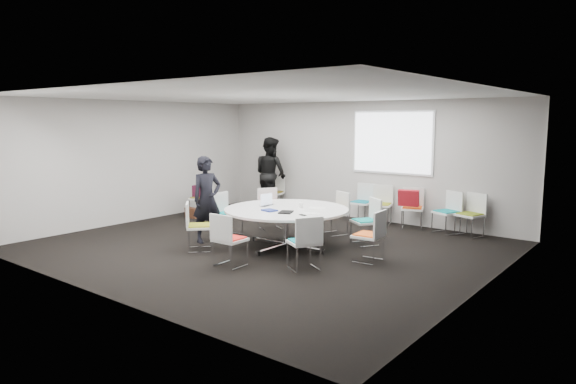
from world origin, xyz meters
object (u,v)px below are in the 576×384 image
Objects in this scene: chair_ring_a at (369,246)px; chair_person_back at (274,199)px; chair_ring_h at (304,253)px; chair_back_a at (362,210)px; chair_ring_g at (230,250)px; chair_back_c at (412,216)px; maroon_bag at (200,191)px; person_main at (207,199)px; chair_ring_c at (335,221)px; chair_back_e at (470,223)px; chair_ring_e at (228,222)px; chair_spare_left at (201,205)px; brown_bag at (192,213)px; conference_table at (286,218)px; chair_back_b at (381,212)px; laptop at (269,205)px; chair_ring_b at (366,230)px; chair_back_d at (447,220)px; chair_ring_d at (271,217)px; chair_ring_f at (199,236)px; cup at (301,205)px; person_back at (271,174)px.

chair_ring_a and chair_person_back have the same top height.
chair_back_a is at bearing 47.85° from chair_ring_h.
chair_ring_g is 1.00× the size of chair_ring_h.
chair_back_c is 3.91m from chair_person_back.
chair_ring_g is 4.59m from maroon_bag.
chair_person_back is 0.53× the size of person_main.
chair_back_c and chair_person_back have the same top height.
chair_back_e is at bearing -122.78° from chair_ring_c.
chair_ring_c and chair_ring_e have the same top height.
chair_spare_left is at bearing 27.33° from chair_back_a.
conference_table is at bearing -13.37° from brown_bag.
chair_spare_left is at bearing -124.31° from chair_ring_e.
chair_back_b is 2.44× the size of brown_bag.
chair_ring_h is 2.55× the size of laptop.
chair_back_a is at bearing -25.02° from chair_ring_b.
chair_ring_c is at bearing 65.57° from chair_back_d.
maroon_bag reaches higher than brown_bag.
chair_ring_b is 0.53× the size of person_main.
chair_ring_e is 3.55m from chair_back_b.
chair_back_d is 4.98m from person_main.
laptop reaches higher than conference_table.
chair_ring_b is at bearing 44.83° from conference_table.
chair_ring_e is 1.00× the size of chair_back_b.
chair_ring_e and chair_back_d have the same top height.
chair_ring_e is (-0.28, -1.02, 0.00)m from chair_ring_d.
chair_ring_f is 3.24m from brown_bag.
conference_table is at bearing -53.98° from person_main.
chair_back_b is (1.92, 2.98, 0.00)m from chair_ring_e.
chair_ring_e is 2.44× the size of brown_bag.
chair_back_c is at bearing -86.96° from chair_spare_left.
laptop is at bearing -160.91° from cup.
person_back reaches higher than chair_ring_a.
chair_ring_b is 1.00× the size of chair_back_b.
maroon_bag is (-2.06, 1.13, 0.34)m from chair_ring_e.
chair_ring_e is 2.37m from maroon_bag.
chair_person_back is at bearing -16.72° from chair_back_b.
brown_bag is at bearing -175.29° from chair_ring_f.
chair_ring_h is at bearing -41.09° from conference_table.
chair_back_b is at bearing 41.14° from chair_ring_h.
maroon_bag is (-4.74, 2.14, 0.34)m from chair_ring_h.
person_back is at bearing 18.76° from chair_back_e.
chair_ring_b is 0.46× the size of person_back.
chair_ring_c is 3.73m from chair_spare_left.
chair_ring_a is at bearing 67.73° from chair_ring_f.
laptop is (-0.60, -1.41, 0.47)m from chair_ring_c.
person_main is (-1.48, -0.61, 0.29)m from conference_table.
chair_ring_d reaches higher than laptop.
chair_spare_left is (-5.29, 1.10, 0.00)m from chair_ring_a.
chair_back_b and chair_person_back have the same top height.
maroon_bag is at bearing 27.90° from chair_ring_c.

